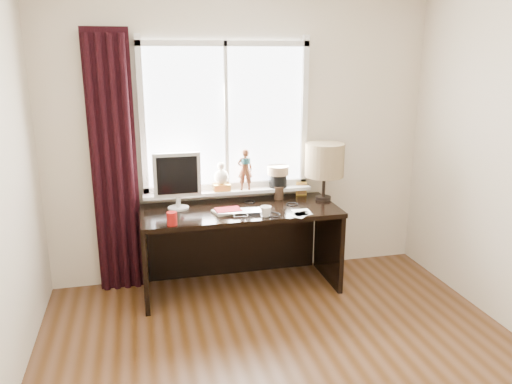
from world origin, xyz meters
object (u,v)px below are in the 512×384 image
object	(u,v)px
laptop	(240,212)
monitor	(177,177)
red_cup	(172,219)
desk	(238,232)
table_lamp	(325,161)
mug	(266,211)

from	to	relation	value
laptop	monitor	world-z (taller)	monitor
red_cup	laptop	bearing A→B (deg)	15.80
desk	red_cup	bearing A→B (deg)	-147.34
monitor	table_lamp	bearing A→B (deg)	-1.17
desk	table_lamp	distance (m)	1.00
desk	monitor	distance (m)	0.74
laptop	desk	size ratio (longest dim) A/B	0.22
monitor	table_lamp	xyz separation A→B (m)	(1.32, -0.03, 0.09)
laptop	red_cup	bearing A→B (deg)	-158.40
laptop	table_lamp	xyz separation A→B (m)	(0.83, 0.23, 0.35)
laptop	table_lamp	world-z (taller)	table_lamp
table_lamp	red_cup	bearing A→B (deg)	-164.57
table_lamp	monitor	bearing A→B (deg)	178.83
mug	monitor	world-z (taller)	monitor
mug	monitor	bearing A→B (deg)	150.83
mug	table_lamp	xyz separation A→B (m)	(0.64, 0.35, 0.32)
monitor	table_lamp	world-z (taller)	table_lamp
laptop	mug	world-z (taller)	mug
red_cup	mug	bearing A→B (deg)	2.57
monitor	desk	bearing A→B (deg)	-3.08
monitor	table_lamp	size ratio (longest dim) A/B	0.94
laptop	monitor	bearing A→B (deg)	158.42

